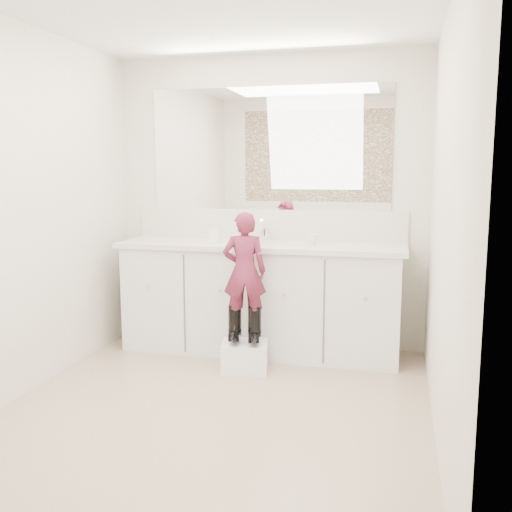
# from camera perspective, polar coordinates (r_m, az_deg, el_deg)

# --- Properties ---
(floor) EXTENTS (3.00, 3.00, 0.00)m
(floor) POSITION_cam_1_polar(r_m,az_deg,el_deg) (3.64, -4.26, -15.20)
(floor) COLOR #987D63
(floor) RESTS_ON ground
(wall_back) EXTENTS (2.60, 0.00, 2.60)m
(wall_back) POSITION_cam_1_polar(r_m,az_deg,el_deg) (4.78, 1.26, 5.38)
(wall_back) COLOR beige
(wall_back) RESTS_ON floor
(wall_front) EXTENTS (2.60, 0.00, 2.60)m
(wall_front) POSITION_cam_1_polar(r_m,az_deg,el_deg) (1.98, -18.39, 0.49)
(wall_front) COLOR beige
(wall_front) RESTS_ON floor
(wall_left) EXTENTS (0.00, 3.00, 3.00)m
(wall_left) POSITION_cam_1_polar(r_m,az_deg,el_deg) (3.95, -22.71, 4.06)
(wall_left) COLOR beige
(wall_left) RESTS_ON floor
(wall_right) EXTENTS (0.00, 3.00, 3.00)m
(wall_right) POSITION_cam_1_polar(r_m,az_deg,el_deg) (3.18, 18.38, 3.36)
(wall_right) COLOR beige
(wall_right) RESTS_ON floor
(vanity_cabinet) EXTENTS (2.20, 0.55, 0.85)m
(vanity_cabinet) POSITION_cam_1_polar(r_m,az_deg,el_deg) (4.63, 0.46, -4.43)
(vanity_cabinet) COLOR silver
(vanity_cabinet) RESTS_ON floor
(countertop) EXTENTS (2.28, 0.58, 0.04)m
(countertop) POSITION_cam_1_polar(r_m,az_deg,el_deg) (4.53, 0.43, 1.02)
(countertop) COLOR beige
(countertop) RESTS_ON vanity_cabinet
(backsplash) EXTENTS (2.28, 0.03, 0.25)m
(backsplash) POSITION_cam_1_polar(r_m,az_deg,el_deg) (4.78, 1.21, 3.16)
(backsplash) COLOR beige
(backsplash) RESTS_ON countertop
(mirror) EXTENTS (2.00, 0.02, 1.00)m
(mirror) POSITION_cam_1_polar(r_m,az_deg,el_deg) (4.77, 1.24, 10.66)
(mirror) COLOR white
(mirror) RESTS_ON wall_back
(dot_panel) EXTENTS (2.00, 0.01, 1.20)m
(dot_panel) POSITION_cam_1_polar(r_m,az_deg,el_deg) (1.98, -18.86, 13.51)
(dot_panel) COLOR #472819
(dot_panel) RESTS_ON wall_front
(faucet) EXTENTS (0.08, 0.08, 0.10)m
(faucet) POSITION_cam_1_polar(r_m,az_deg,el_deg) (4.68, 0.91, 2.13)
(faucet) COLOR silver
(faucet) RESTS_ON countertop
(cup) EXTENTS (0.12, 0.12, 0.08)m
(cup) POSITION_cam_1_polar(r_m,az_deg,el_deg) (4.47, 5.66, 1.67)
(cup) COLOR beige
(cup) RESTS_ON countertop
(soap_bottle) EXTENTS (0.10, 0.10, 0.17)m
(soap_bottle) POSITION_cam_1_polar(r_m,az_deg,el_deg) (4.58, -4.30, 2.37)
(soap_bottle) COLOR white
(soap_bottle) RESTS_ON countertop
(step_stool) EXTENTS (0.38, 0.33, 0.21)m
(step_stool) POSITION_cam_1_polar(r_m,az_deg,el_deg) (4.27, -1.13, -9.99)
(step_stool) COLOR white
(step_stool) RESTS_ON floor
(boot_left) EXTENTS (0.13, 0.20, 0.28)m
(boot_left) POSITION_cam_1_polar(r_m,az_deg,el_deg) (4.22, -2.13, -6.76)
(boot_left) COLOR black
(boot_left) RESTS_ON step_stool
(boot_right) EXTENTS (0.13, 0.20, 0.28)m
(boot_right) POSITION_cam_1_polar(r_m,az_deg,el_deg) (4.18, -0.14, -6.90)
(boot_right) COLOR black
(boot_right) RESTS_ON step_stool
(toddler) EXTENTS (0.35, 0.26, 0.86)m
(toddler) POSITION_cam_1_polar(r_m,az_deg,el_deg) (4.11, -1.15, -1.53)
(toddler) COLOR #A83357
(toddler) RESTS_ON step_stool
(toothbrush) EXTENTS (0.14, 0.04, 0.06)m
(toothbrush) POSITION_cam_1_polar(r_m,az_deg,el_deg) (4.08, -0.21, 0.06)
(toothbrush) COLOR #D05197
(toothbrush) RESTS_ON toddler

